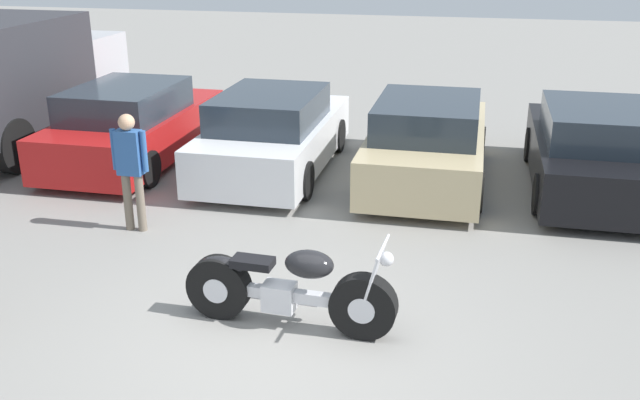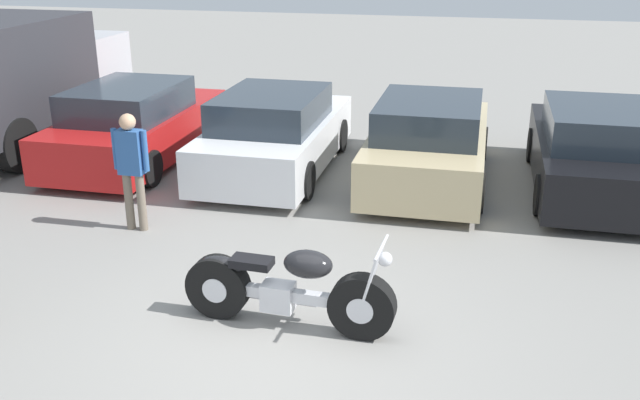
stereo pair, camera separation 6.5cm
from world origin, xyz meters
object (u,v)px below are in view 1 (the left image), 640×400
parked_car_red (133,125)px  parked_car_black (593,151)px  person_standing (130,163)px  motorcycle (288,289)px  parked_car_champagne (427,143)px  parked_car_white (274,134)px

parked_car_red → parked_car_black: (7.90, 0.15, 0.00)m
person_standing → motorcycle: bearing=-36.5°
parked_car_champagne → parked_car_black: (2.63, 0.10, 0.00)m
parked_car_white → parked_car_black: bearing=1.7°
parked_car_black → parked_car_white: bearing=-178.3°
parked_car_black → motorcycle: bearing=-125.3°
parked_car_black → parked_car_champagne: bearing=-177.8°
parked_car_black → person_standing: bearing=-154.0°
parked_car_red → parked_car_white: 2.63m
parked_car_white → parked_car_champagne: (2.63, 0.05, 0.00)m
parked_car_white → parked_car_champagne: same height
motorcycle → person_standing: bearing=143.5°
parked_car_white → parked_car_champagne: bearing=1.1°
parked_car_white → parked_car_black: size_ratio=1.00×
parked_car_black → person_standing: 7.15m
motorcycle → parked_car_champagne: size_ratio=0.53×
motorcycle → parked_car_black: bearing=54.7°
motorcycle → parked_car_champagne: bearing=78.5°
motorcycle → parked_car_white: 5.28m
parked_car_white → person_standing: bearing=-111.3°
motorcycle → parked_car_champagne: (1.03, 5.07, 0.22)m
parked_car_red → parked_car_champagne: (5.26, 0.05, 0.00)m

